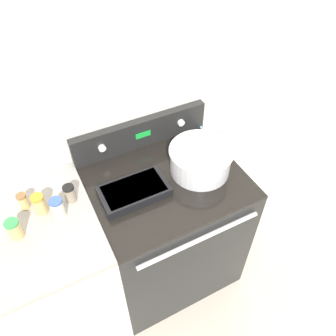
{
  "coord_description": "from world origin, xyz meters",
  "views": [
    {
      "loc": [
        -0.53,
        -0.71,
        2.18
      ],
      "look_at": [
        0.02,
        0.36,
        0.97
      ],
      "focal_mm": 35.0,
      "sensor_mm": 36.0,
      "label": 1
    }
  ],
  "objects": [
    {
      "name": "spice_jar_black_cap",
      "position": [
        -0.48,
        0.42,
        0.97
      ],
      "size": [
        0.05,
        0.05,
        0.09
      ],
      "color": "gray",
      "rests_on": "side_counter"
    },
    {
      "name": "control_panel",
      "position": [
        0.0,
        0.65,
        0.99
      ],
      "size": [
        0.81,
        0.07,
        0.18
      ],
      "color": "black",
      "rests_on": "stove_range"
    },
    {
      "name": "casserole_dish",
      "position": [
        -0.19,
        0.32,
        0.93
      ],
      "size": [
        0.34,
        0.2,
        0.05
      ],
      "color": "black",
      "rests_on": "stove_range"
    },
    {
      "name": "side_counter",
      "position": [
        -0.64,
        0.34,
        0.46
      ],
      "size": [
        0.47,
        0.68,
        0.92
      ],
      "color": "silver",
      "rests_on": "ground_plane"
    },
    {
      "name": "mixing_bowl",
      "position": [
        0.19,
        0.32,
        0.99
      ],
      "size": [
        0.34,
        0.34,
        0.15
      ],
      "color": "silver",
      "rests_on": "stove_range"
    },
    {
      "name": "ladle",
      "position": [
        0.39,
        0.47,
        0.95
      ],
      "size": [
        0.09,
        0.32,
        0.09
      ],
      "color": "#7AB2C6",
      "rests_on": "stove_range"
    },
    {
      "name": "stove_range",
      "position": [
        0.0,
        0.34,
        0.45
      ],
      "size": [
        0.81,
        0.71,
        0.91
      ],
      "color": "black",
      "rests_on": "ground_plane"
    },
    {
      "name": "ground_plane",
      "position": [
        0.0,
        0.0,
        0.0
      ],
      "size": [
        12.0,
        12.0,
        0.0
      ],
      "primitive_type": "plane",
      "color": "beige"
    },
    {
      "name": "spice_jar_brown_cap",
      "position": [
        -0.69,
        0.48,
        0.96
      ],
      "size": [
        0.05,
        0.05,
        0.09
      ],
      "color": "tan",
      "rests_on": "side_counter"
    },
    {
      "name": "spice_jar_blue_cap",
      "position": [
        -0.55,
        0.35,
        0.97
      ],
      "size": [
        0.06,
        0.06,
        0.11
      ],
      "color": "beige",
      "rests_on": "side_counter"
    },
    {
      "name": "spice_jar_green_cap",
      "position": [
        -0.75,
        0.33,
        0.97
      ],
      "size": [
        0.06,
        0.06,
        0.1
      ],
      "color": "tan",
      "rests_on": "side_counter"
    },
    {
      "name": "kitchen_wall",
      "position": [
        0.0,
        0.71,
        1.25
      ],
      "size": [
        8.0,
        0.05,
        2.5
      ],
      "color": "silver",
      "rests_on": "ground_plane"
    },
    {
      "name": "spice_jar_orange_cap",
      "position": [
        -0.63,
        0.41,
        0.97
      ],
      "size": [
        0.06,
        0.06,
        0.11
      ],
      "color": "tan",
      "rests_on": "side_counter"
    }
  ]
}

